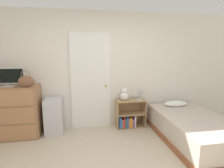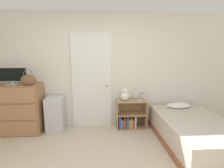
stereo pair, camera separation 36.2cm
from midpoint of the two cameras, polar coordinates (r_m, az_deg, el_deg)
The scene contains 10 objects.
wall_back at distance 3.91m, azimuth -7.60°, elevation 4.24°, with size 10.00×0.06×2.55m.
door_closed at distance 3.89m, azimuth -9.59°, elevation 0.76°, with size 0.87×0.09×2.10m.
dresser at distance 4.09m, azimuth -31.90°, elevation -7.82°, with size 1.02×0.48×1.04m.
tv at distance 3.94m, azimuth -33.43°, elevation 1.95°, with size 0.62×0.16×0.36m.
handbag at distance 3.70m, azimuth -28.81°, elevation 0.78°, with size 0.29×0.10×0.32m.
storage_bin at distance 3.95m, azimuth -20.98°, elevation -9.76°, with size 0.36×0.38×0.75m.
bookshelf at distance 4.03m, azimuth 2.86°, elevation -10.68°, with size 0.65×0.32×0.63m.
teddy_bear at distance 3.86m, azimuth 1.42°, elevation -3.59°, with size 0.19×0.19×0.29m.
desk_lamp at distance 3.88m, azimuth 6.57°, elevation -2.68°, with size 0.15×0.14×0.26m.
bed at distance 3.73m, azimuth 22.51°, elevation -13.25°, with size 1.18×1.96×0.59m.
Camera 1 is at (-0.32, -1.80, 1.69)m, focal length 28.00 mm.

